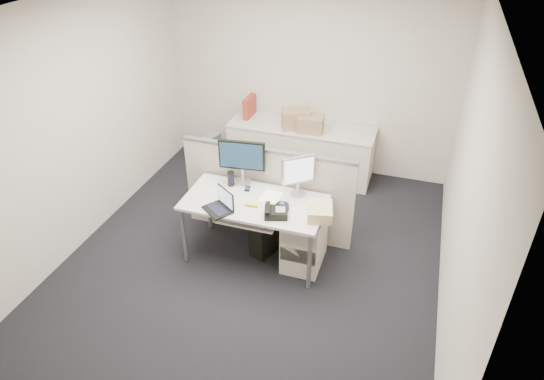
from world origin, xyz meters
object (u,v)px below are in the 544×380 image
(laptop, at_px, (217,202))
(desk_phone, at_px, (276,213))
(desk, at_px, (254,206))
(monitor_main, at_px, (242,162))

(laptop, distance_m, desk_phone, 0.61)
(desk, distance_m, monitor_main, 0.52)
(desk, bearing_deg, laptop, -136.97)
(desk, xyz_separation_m, laptop, (-0.30, -0.28, 0.18))
(desk, relative_size, desk_phone, 6.43)
(desk_phone, bearing_deg, laptop, 172.76)
(desk, height_order, monitor_main, monitor_main)
(desk, distance_m, desk_phone, 0.36)
(monitor_main, height_order, laptop, monitor_main)
(desk, relative_size, monitor_main, 2.92)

